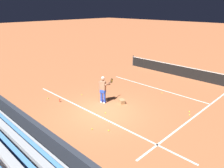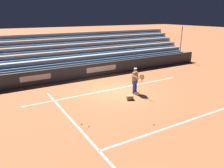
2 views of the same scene
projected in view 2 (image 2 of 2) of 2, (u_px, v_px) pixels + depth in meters
ground_plane at (116, 92)px, 14.90m from camera, size 160.00×160.00×0.00m
court_baseline_white at (112, 89)px, 15.31m from camera, size 12.00×0.10×0.01m
court_sideline_white at (84, 134)px, 9.63m from camera, size 0.10×12.00×0.01m
court_service_line_white at (176, 125)px, 10.39m from camera, size 8.22×0.10×0.01m
back_wall_sponsor_board at (89, 71)px, 18.19m from camera, size 24.60×0.25×1.10m
bleacher_stand at (77, 62)px, 20.27m from camera, size 23.37×4.00×3.85m
tennis_player at (135, 80)px, 14.30m from camera, size 0.58×1.07×1.71m
ball_box_cardboard at (130, 97)px, 13.47m from camera, size 0.48×0.43×0.26m
tennis_ball_far_left at (85, 90)px, 15.04m from camera, size 0.07×0.07×0.07m
tennis_ball_on_baseline at (82, 124)px, 10.45m from camera, size 0.07×0.07×0.07m
tennis_ball_midcourt at (112, 92)px, 14.78m from camera, size 0.07×0.07×0.07m
tennis_ball_stray_back at (155, 87)px, 15.68m from camera, size 0.07×0.07×0.07m
tennis_ball_far_right at (91, 87)px, 15.78m from camera, size 0.07×0.07×0.07m
tennis_ball_near_player at (149, 78)px, 17.85m from camera, size 0.07×0.07×0.07m
tennis_ball_by_box at (89, 126)px, 10.23m from camera, size 0.07×0.07×0.07m
tennis_ball_toward_net at (154, 124)px, 10.39m from camera, size 0.07×0.07×0.07m
water_bottle at (142, 80)px, 17.11m from camera, size 0.07×0.07×0.22m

